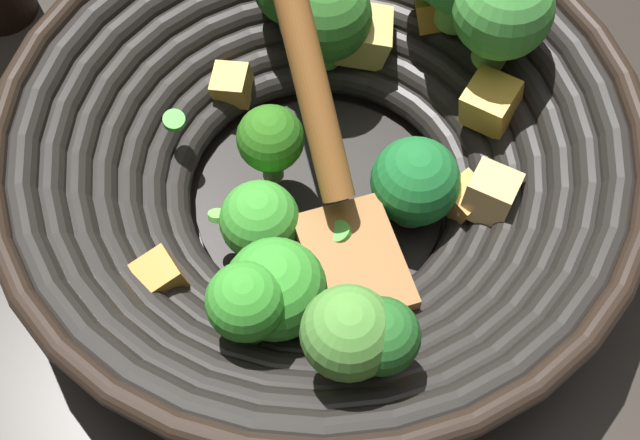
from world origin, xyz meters
TOP-DOWN VIEW (x-y plane):
  - ground_plane at (0.00, 0.00)m, footprint 4.00×4.00m
  - wok at (0.00, -0.00)m, footprint 0.36×0.36m

SIDE VIEW (x-z plane):
  - ground_plane at x=0.00m, z-range 0.00..0.00m
  - wok at x=0.00m, z-range -0.05..0.17m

